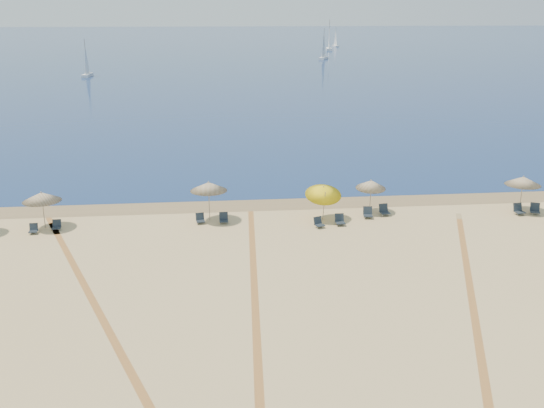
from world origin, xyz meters
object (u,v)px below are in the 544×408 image
Objects in this scene: sailboat_2 at (324,50)px; sailboat_3 at (87,65)px; umbrella_3 at (323,191)px; chair_2 at (57,226)px; chair_8 at (384,210)px; umbrella_2 at (209,187)px; chair_10 at (535,209)px; sailboat_1 at (336,41)px; chair_7 at (368,213)px; umbrella_4 at (371,184)px; chair_9 at (519,210)px; chair_5 at (319,223)px; umbrella_1 at (42,197)px; chair_3 at (200,219)px; sailboat_0 at (329,41)px; umbrella_5 at (523,181)px; chair_4 at (224,218)px; chair_6 at (340,220)px; chair_1 at (33,229)px.

sailboat_2 reaches higher than sailboat_3.
umbrella_3 is 16.67m from chair_2.
umbrella_2 is at bearing 171.76° from chair_8.
sailboat_1 is at bearing 105.73° from chair_10.
sailboat_2 reaches higher than chair_7.
umbrella_4 is 1.92m from chair_8.
sailboat_3 reaches higher than umbrella_3.
umbrella_4 is 20.07m from chair_2.
chair_10 is at bearing -6.98° from chair_9.
sailboat_2 reaches higher than umbrella_4.
chair_8 reaches higher than chair_7.
chair_2 is at bearing 154.80° from chair_5.
umbrella_3 is 13.15m from chair_9.
umbrella_2 reaches higher than umbrella_1.
umbrella_3 is 8.01m from chair_3.
umbrella_5 is at bearing -88.03° from sailboat_0.
chair_8 is at bearing -1.02° from chair_2.
umbrella_2 reaches higher than chair_2.
chair_4 is (-9.72, -1.14, -1.64)m from umbrella_4.
sailboat_2 is at bearing 73.79° from chair_8.
chair_9 is at bearing -10.18° from chair_3.
sailboat_1 reaches higher than chair_7.
sailboat_1 is (5.49, 16.97, -0.80)m from sailboat_0.
umbrella_4 is at bearing 0.83° from chair_2.
sailboat_0 reaches higher than sailboat_1.
sailboat_2 is (22.80, 124.87, 2.10)m from chair_5.
umbrella_5 is at bearing -70.05° from sailboat_2.
sailboat_3 reaches higher than chair_6.
chair_2 is (1.25, 0.47, 0.01)m from chair_1.
chair_5 is 179.24m from sailboat_1.
chair_7 is 159.48m from sailboat_0.
umbrella_2 is at bearing 2.22° from umbrella_1.
sailboat_2 is (18.94, 122.39, 0.44)m from umbrella_4.
sailboat_3 is (-14.69, 87.47, 1.88)m from chair_2.
sailboat_3 reaches higher than umbrella_5.
chair_10 is (32.01, 0.50, 0.05)m from chair_1.
sailboat_1 reaches higher than umbrella_1.
chair_10 reaches higher than chair_1.
umbrella_5 reaches higher than chair_2.
umbrella_2 is 10.87m from chair_1.
umbrella_3 is (17.40, -0.21, -0.09)m from umbrella_1.
chair_4 is 7.33m from chair_6.
chair_4 reaches higher than chair_1.
chair_9 is (30.89, 0.50, 0.06)m from chair_1.
umbrella_1 is 11.18m from chair_4.
chair_5 is (-3.86, -2.48, -1.66)m from umbrella_4.
chair_4 is (-19.77, -0.38, -1.82)m from umbrella_5.
umbrella_1 is 0.90× the size of umbrella_2.
chair_6 is 160.97m from sailboat_0.
chair_9 is at bearing -16.54° from chair_5.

